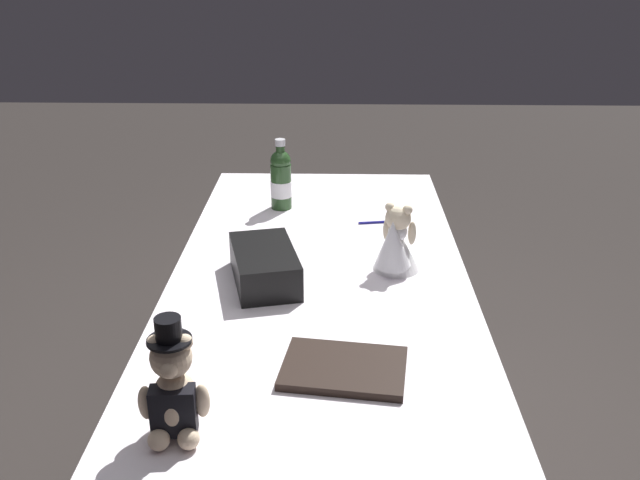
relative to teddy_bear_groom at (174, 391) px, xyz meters
The scene contains 8 objects.
ground_plane 1.26m from the teddy_bear_groom, 19.08° to the right, with size 12.00×12.00×0.00m, color #2D2826.
reception_table 1.03m from the teddy_bear_groom, 19.08° to the right, with size 2.00×0.96×0.77m, color white.
teddy_bear_groom is the anchor object (origin of this frame).
teddy_bear_bride 0.99m from the teddy_bear_groom, 32.89° to the right, with size 0.20×0.17×0.23m.
champagne_bottle 1.41m from the teddy_bear_groom, ahead, with size 0.08×0.08×0.28m.
signing_pen 1.35m from the teddy_bear_groom, 21.63° to the right, with size 0.03×0.14×0.01m.
gift_case_black 0.76m from the teddy_bear_groom, ahead, with size 0.37×0.26×0.11m.
guestbook 0.45m from the teddy_bear_groom, 56.29° to the right, with size 0.22×0.31×0.02m, color black.
Camera 1 is at (-2.10, -0.05, 1.78)m, focal length 39.58 mm.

